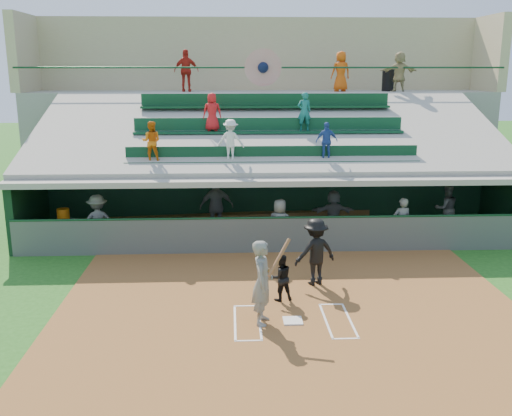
{
  "coord_description": "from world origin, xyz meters",
  "views": [
    {
      "loc": [
        -1.36,
        -11.8,
        5.54
      ],
      "look_at": [
        -0.67,
        3.5,
        1.8
      ],
      "focal_mm": 40.0,
      "sensor_mm": 36.0,
      "label": 1
    }
  ],
  "objects_px": {
    "catcher": "(281,277)",
    "batter_at_plate": "(263,282)",
    "home_plate": "(293,321)",
    "water_cooler": "(63,215)",
    "white_table": "(67,232)",
    "trash_bin": "(389,80)"
  },
  "relations": [
    {
      "from": "batter_at_plate",
      "to": "water_cooler",
      "type": "height_order",
      "value": "batter_at_plate"
    },
    {
      "from": "home_plate",
      "to": "catcher",
      "type": "bearing_deg",
      "value": 97.7
    },
    {
      "from": "white_table",
      "to": "catcher",
      "type": "bearing_deg",
      "value": -20.57
    },
    {
      "from": "trash_bin",
      "to": "white_table",
      "type": "bearing_deg",
      "value": -150.53
    },
    {
      "from": "batter_at_plate",
      "to": "white_table",
      "type": "height_order",
      "value": "batter_at_plate"
    },
    {
      "from": "white_table",
      "to": "trash_bin",
      "type": "distance_m",
      "value": 14.78
    },
    {
      "from": "white_table",
      "to": "trash_bin",
      "type": "xyz_separation_m",
      "value": [
        12.22,
        6.9,
        4.65
      ]
    },
    {
      "from": "white_table",
      "to": "water_cooler",
      "type": "distance_m",
      "value": 0.58
    },
    {
      "from": "catcher",
      "to": "batter_at_plate",
      "type": "bearing_deg",
      "value": 53.01
    },
    {
      "from": "home_plate",
      "to": "catcher",
      "type": "distance_m",
      "value": 1.38
    },
    {
      "from": "home_plate",
      "to": "catcher",
      "type": "relative_size",
      "value": 0.37
    },
    {
      "from": "batter_at_plate",
      "to": "water_cooler",
      "type": "distance_m",
      "value": 8.7
    },
    {
      "from": "water_cooler",
      "to": "trash_bin",
      "type": "relative_size",
      "value": 0.42
    },
    {
      "from": "catcher",
      "to": "water_cooler",
      "type": "xyz_separation_m",
      "value": [
        -6.59,
        4.96,
        0.38
      ]
    },
    {
      "from": "home_plate",
      "to": "trash_bin",
      "type": "bearing_deg",
      "value": 67.13
    },
    {
      "from": "home_plate",
      "to": "water_cooler",
      "type": "xyz_separation_m",
      "value": [
        -6.76,
        6.2,
        0.95
      ]
    },
    {
      "from": "batter_at_plate",
      "to": "white_table",
      "type": "relative_size",
      "value": 2.29
    },
    {
      "from": "water_cooler",
      "to": "catcher",
      "type": "bearing_deg",
      "value": -36.96
    },
    {
      "from": "home_plate",
      "to": "water_cooler",
      "type": "distance_m",
      "value": 9.22
    },
    {
      "from": "trash_bin",
      "to": "water_cooler",
      "type": "bearing_deg",
      "value": -150.63
    },
    {
      "from": "home_plate",
      "to": "catcher",
      "type": "height_order",
      "value": "catcher"
    },
    {
      "from": "catcher",
      "to": "water_cooler",
      "type": "relative_size",
      "value": 2.96
    }
  ]
}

